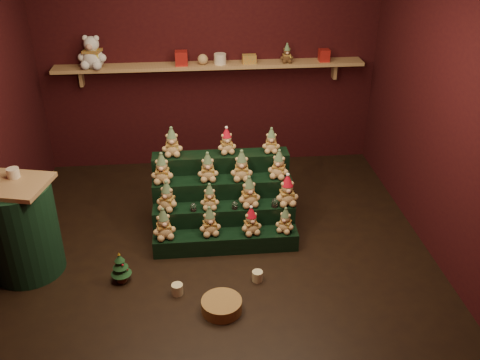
{
  "coord_description": "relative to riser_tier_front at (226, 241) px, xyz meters",
  "views": [
    {
      "loc": [
        -0.23,
        -4.23,
        3.1
      ],
      "look_at": [
        0.19,
        0.25,
        0.65
      ],
      "focal_mm": 40.0,
      "sensor_mm": 36.0,
      "label": 1
    }
  ],
  "objects": [
    {
      "name": "scarf_gift_box",
      "position": [
        0.42,
        1.81,
        1.28
      ],
      "size": [
        0.16,
        0.1,
        0.1
      ],
      "primitive_type": "cube",
      "color": "orange",
      "rests_on": "back_shelf"
    },
    {
      "name": "mug_left",
      "position": [
        -0.47,
        -0.62,
        -0.04
      ],
      "size": [
        0.1,
        0.1,
        0.1
      ],
      "primitive_type": "cylinder",
      "color": "beige",
      "rests_on": "ground"
    },
    {
      "name": "riser_tier_back",
      "position": [
        0.0,
        0.66,
        0.27
      ],
      "size": [
        1.4,
        0.22,
        0.72
      ],
      "primitive_type": "cube",
      "color": "black",
      "rests_on": "ground"
    },
    {
      "name": "teddy_6",
      "position": [
        0.25,
        0.22,
        0.42
      ],
      "size": [
        0.25,
        0.24,
        0.31
      ],
      "primitive_type": null,
      "rotation": [
        0.0,
        0.0,
        0.19
      ],
      "color": "tan",
      "rests_on": "riser_tier_midfront"
    },
    {
      "name": "teddy_8",
      "position": [
        -0.59,
        0.44,
        0.6
      ],
      "size": [
        0.24,
        0.22,
        0.31
      ],
      "primitive_type": null,
      "rotation": [
        0.0,
        0.0,
        -0.1
      ],
      "color": "tan",
      "rests_on": "riser_tier_midback"
    },
    {
      "name": "back_wall",
      "position": [
        -0.04,
        2.01,
        1.31
      ],
      "size": [
        4.0,
        0.1,
        2.8
      ],
      "primitive_type": "cube",
      "color": "black",
      "rests_on": "ground"
    },
    {
      "name": "back_shelf",
      "position": [
        -0.04,
        1.83,
        1.2
      ],
      "size": [
        3.6,
        0.26,
        0.24
      ],
      "color": "tan",
      "rests_on": "ground"
    },
    {
      "name": "table_ornament",
      "position": [
        -1.83,
        -0.04,
        0.87
      ],
      "size": [
        0.11,
        0.11,
        0.09
      ],
      "primitive_type": "cylinder",
      "color": "beige",
      "rests_on": "side_table"
    },
    {
      "name": "front_wall",
      "position": [
        -0.04,
        -2.09,
        1.31
      ],
      "size": [
        4.0,
        0.1,
        2.8
      ],
      "primitive_type": "cube",
      "color": "black",
      "rests_on": "ground"
    },
    {
      "name": "ground",
      "position": [
        -0.04,
        -0.04,
        -0.09
      ],
      "size": [
        4.0,
        4.0,
        0.0
      ],
      "primitive_type": "plane",
      "color": "black",
      "rests_on": "ground"
    },
    {
      "name": "teddy_9",
      "position": [
        -0.14,
        0.44,
        0.6
      ],
      "size": [
        0.21,
        0.19,
        0.29
      ],
      "primitive_type": null,
      "rotation": [
        0.0,
        0.0,
        -0.01
      ],
      "color": "tan",
      "rests_on": "riser_tier_midback"
    },
    {
      "name": "teddy_11",
      "position": [
        0.57,
        0.43,
        0.6
      ],
      "size": [
        0.26,
        0.25,
        0.29
      ],
      "primitive_type": null,
      "rotation": [
        0.0,
        0.0,
        -0.39
      ],
      "color": "tan",
      "rests_on": "riser_tier_midback"
    },
    {
      "name": "mug_right",
      "position": [
        0.25,
        -0.5,
        -0.04
      ],
      "size": [
        0.1,
        0.1,
        0.1
      ],
      "primitive_type": "cylinder",
      "color": "beige",
      "rests_on": "ground"
    },
    {
      "name": "gift_tin_cream",
      "position": [
        0.08,
        1.81,
        1.29
      ],
      "size": [
        0.14,
        0.14,
        0.12
      ],
      "primitive_type": "cylinder",
      "color": "beige",
      "rests_on": "back_shelf"
    },
    {
      "name": "teddy_4",
      "position": [
        -0.55,
        0.22,
        0.42
      ],
      "size": [
        0.27,
        0.26,
        0.3
      ],
      "primitive_type": null,
      "rotation": [
        0.0,
        0.0,
        -0.41
      ],
      "color": "tan",
      "rests_on": "riser_tier_midfront"
    },
    {
      "name": "right_wall",
      "position": [
        2.01,
        -0.04,
        1.31
      ],
      "size": [
        0.1,
        4.0,
        2.8
      ],
      "primitive_type": "cube",
      "color": "black",
      "rests_on": "ground"
    },
    {
      "name": "brown_bear",
      "position": [
        0.85,
        1.8,
        1.34
      ],
      "size": [
        0.15,
        0.14,
        0.22
      ],
      "primitive_type": null,
      "rotation": [
        0.0,
        0.0,
        -0.0
      ],
      "color": "#4F301A",
      "rests_on": "back_shelf"
    },
    {
      "name": "wicker_basket",
      "position": [
        -0.1,
        -0.87,
        -0.04
      ],
      "size": [
        0.42,
        0.42,
        0.11
      ],
      "primitive_type": "cylinder",
      "rotation": [
        0.0,
        0.0,
        0.28
      ],
      "color": "#9E7B40",
      "rests_on": "ground"
    },
    {
      "name": "teddy_3",
      "position": [
        0.58,
        -0.01,
        0.22
      ],
      "size": [
        0.24,
        0.23,
        0.25
      ],
      "primitive_type": null,
      "rotation": [
        0.0,
        0.0,
        -0.5
      ],
      "color": "tan",
      "rests_on": "riser_tier_front"
    },
    {
      "name": "riser_tier_midfront",
      "position": [
        0.0,
        0.22,
        0.09
      ],
      "size": [
        1.4,
        0.22,
        0.36
      ],
      "primitive_type": "cube",
      "color": "black",
      "rests_on": "ground"
    },
    {
      "name": "white_bear",
      "position": [
        -1.36,
        1.8,
        1.46
      ],
      "size": [
        0.38,
        0.35,
        0.46
      ],
      "primitive_type": null,
      "rotation": [
        0.0,
        0.0,
        -0.19
      ],
      "color": "silver",
      "rests_on": "back_shelf"
    },
    {
      "name": "teddy_7",
      "position": [
        0.62,
        0.2,
        0.43
      ],
      "size": [
        0.24,
        0.22,
        0.31
      ],
      "primitive_type": null,
      "rotation": [
        0.0,
        0.0,
        0.07
      ],
      "color": "tan",
      "rests_on": "riser_tier_midfront"
    },
    {
      "name": "riser_tier_midback",
      "position": [
        0.0,
        0.44,
        0.18
      ],
      "size": [
        1.4,
        0.22,
        0.54
      ],
      "primitive_type": "cube",
      "color": "black",
      "rests_on": "ground"
    },
    {
      "name": "teddy_12",
      "position": [
        -0.49,
        0.68,
        0.78
      ],
      "size": [
        0.21,
        0.19,
        0.3
      ],
      "primitive_type": null,
      "rotation": [
        0.0,
        0.0,
        -0.0
      ],
      "color": "tan",
      "rests_on": "riser_tier_back"
    },
    {
      "name": "snow_globe_a",
      "position": [
        -0.3,
        0.16,
        0.31
      ],
      "size": [
        0.06,
        0.06,
        0.08
      ],
      "color": "black",
      "rests_on": "riser_tier_midfront"
    },
    {
      "name": "teddy_14",
      "position": [
        0.52,
        0.66,
        0.76
      ],
      "size": [
        0.2,
        0.19,
        0.26
      ],
      "primitive_type": null,
      "rotation": [
        0.0,
        0.0,
        -0.12
      ],
      "color": "tan",
      "rests_on": "riser_tier_back"
    },
    {
      "name": "snow_globe_c",
      "position": [
        0.5,
        0.16,
        0.32
      ],
      "size": [
        0.07,
        0.07,
        0.09
      ],
      "color": "black",
      "rests_on": "riser_tier_midfront"
    },
    {
      "name": "teddy_1",
      "position": [
        -0.15,
        0.02,
        0.23
      ],
      "size": [
        0.23,
        0.22,
        0.29
      ],
      "primitive_type": null,
      "rotation": [
        0.0,
        0.0,
        0.16
      ],
      "color": "tan",
      "rests_on": "riser_tier_front"
    },
    {
      "name": "gift_tin_red_b",
      "position": [
        1.3,
        1.81,
        1.3
      ],
      "size": [
        0.12,
        0.12,
        0.14
      ],
      "primitive_type": "cube",
      "color": "#B3201B",
      "rests_on": "back_shelf"
    },
    {
      "name": "side_table",
      "position": [
        -1.83,
        -0.14,
        0.36
      ],
      "size": [
        0.7,
        0.64,
        0.91
      ],
      "rotation": [
        0.0,
        0.0,
        -0.24
      ],
      "color": "tan",
      "rests_on": "ground"
    },
    {
      "name": "mini_christmas_tree",
      "position": [
        -0.97,
        -0.39,
        0.06
      ],
      "size": [
        0.18,
        0.18,
        0.31
      ],
      "rotation": [
        0.0,
        0.0,
        0.12
      ],
      "color": "#482A19",
      "rests_on": "ground"
    },
    {
      "name": "teddy_10",
      "position": [
        0.19,
        0.42,
        0.6
      ],
      "size": [
        0.23,
        0.21,
        0.31
      ],
      "primitive_type": null,
      "rotation": [
        0.0,
        0.0,
        -0.08
      ],
      "color": "tan",
      "rests_on": "riser_tier_midback"
    },
    {
      "name": "teddy_0",
      "position": [
        -0.59,
        -0.0,
        0.24
      ],
      "size": [
        0.26,
        0.24,
        0.31
      ],
      "primitive_type": null,
      "rotation": [
        0.0,
        0.0,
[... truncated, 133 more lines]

